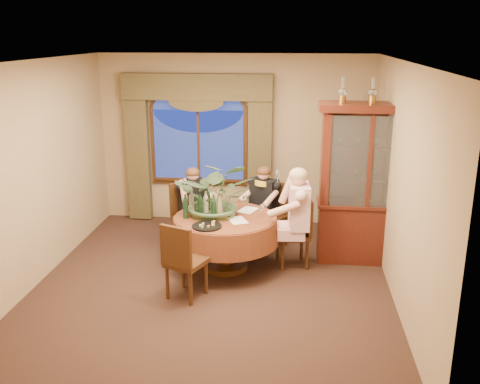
# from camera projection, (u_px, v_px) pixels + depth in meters

# --- Properties ---
(floor) EXTENTS (5.00, 5.00, 0.00)m
(floor) POSITION_uv_depth(u_px,v_px,m) (213.00, 284.00, 6.89)
(floor) COLOR black
(floor) RESTS_ON ground
(wall_back) EXTENTS (4.50, 0.00, 4.50)m
(wall_back) POSITION_uv_depth(u_px,v_px,m) (235.00, 140.00, 8.87)
(wall_back) COLOR #9C8059
(wall_back) RESTS_ON ground
(wall_right) EXTENTS (0.00, 5.00, 5.00)m
(wall_right) POSITION_uv_depth(u_px,v_px,m) (401.00, 185.00, 6.25)
(wall_right) COLOR #9C8059
(wall_right) RESTS_ON ground
(ceiling) EXTENTS (5.00, 5.00, 0.00)m
(ceiling) POSITION_uv_depth(u_px,v_px,m) (209.00, 61.00, 6.08)
(ceiling) COLOR white
(ceiling) RESTS_ON wall_back
(window) EXTENTS (1.62, 0.10, 1.32)m
(window) POSITION_uv_depth(u_px,v_px,m) (199.00, 146.00, 8.89)
(window) COLOR navy
(window) RESTS_ON wall_back
(arched_transom) EXTENTS (1.60, 0.06, 0.44)m
(arched_transom) POSITION_uv_depth(u_px,v_px,m) (198.00, 99.00, 8.67)
(arched_transom) COLOR navy
(arched_transom) RESTS_ON wall_back
(drapery_left) EXTENTS (0.38, 0.14, 2.32)m
(drapery_left) POSITION_uv_depth(u_px,v_px,m) (138.00, 152.00, 8.98)
(drapery_left) COLOR #433B21
(drapery_left) RESTS_ON floor
(drapery_right) EXTENTS (0.38, 0.14, 2.32)m
(drapery_right) POSITION_uv_depth(u_px,v_px,m) (260.00, 155.00, 8.77)
(drapery_right) COLOR #433B21
(drapery_right) RESTS_ON floor
(swag_valance) EXTENTS (2.45, 0.16, 0.42)m
(swag_valance) POSITION_uv_depth(u_px,v_px,m) (196.00, 87.00, 8.53)
(swag_valance) COLOR #433B21
(swag_valance) RESTS_ON wall_back
(dining_table) EXTENTS (1.61, 1.61, 0.75)m
(dining_table) POSITION_uv_depth(u_px,v_px,m) (225.00, 243.00, 7.26)
(dining_table) COLOR maroon
(dining_table) RESTS_ON floor
(china_cabinet) EXTENTS (1.38, 0.54, 2.22)m
(china_cabinet) POSITION_uv_depth(u_px,v_px,m) (366.00, 185.00, 7.33)
(china_cabinet) COLOR #3A120C
(china_cabinet) RESTS_ON floor
(oil_lamp_left) EXTENTS (0.11, 0.11, 0.34)m
(oil_lamp_left) POSITION_uv_depth(u_px,v_px,m) (343.00, 90.00, 7.00)
(oil_lamp_left) COLOR #A5722D
(oil_lamp_left) RESTS_ON china_cabinet
(oil_lamp_center) EXTENTS (0.11, 0.11, 0.34)m
(oil_lamp_center) POSITION_uv_depth(u_px,v_px,m) (373.00, 90.00, 6.96)
(oil_lamp_center) COLOR #A5722D
(oil_lamp_center) RESTS_ON china_cabinet
(oil_lamp_right) EXTENTS (0.11, 0.11, 0.34)m
(oil_lamp_right) POSITION_uv_depth(u_px,v_px,m) (403.00, 90.00, 6.92)
(oil_lamp_right) COLOR #A5722D
(oil_lamp_right) RESTS_ON china_cabinet
(chair_right) EXTENTS (0.50, 0.50, 0.96)m
(chair_right) POSITION_uv_depth(u_px,v_px,m) (293.00, 233.00, 7.32)
(chair_right) COLOR black
(chair_right) RESTS_ON floor
(chair_back_right) EXTENTS (0.58, 0.58, 0.96)m
(chair_back_right) POSITION_uv_depth(u_px,v_px,m) (270.00, 216.00, 7.99)
(chair_back_right) COLOR black
(chair_back_right) RESTS_ON floor
(chair_back) EXTENTS (0.59, 0.59, 0.96)m
(chair_back) POSITION_uv_depth(u_px,v_px,m) (190.00, 217.00, 7.97)
(chair_back) COLOR black
(chair_back) RESTS_ON floor
(chair_front_left) EXTENTS (0.55, 0.55, 0.96)m
(chair_front_left) POSITION_uv_depth(u_px,v_px,m) (186.00, 260.00, 6.45)
(chair_front_left) COLOR black
(chair_front_left) RESTS_ON floor
(person_pink) EXTENTS (0.51, 0.55, 1.43)m
(person_pink) POSITION_uv_depth(u_px,v_px,m) (299.00, 220.00, 7.14)
(person_pink) COLOR #D6A7AA
(person_pink) RESTS_ON floor
(person_back) EXTENTS (0.59, 0.58, 1.22)m
(person_back) POSITION_uv_depth(u_px,v_px,m) (193.00, 207.00, 8.00)
(person_back) COLOR black
(person_back) RESTS_ON floor
(person_scarf) EXTENTS (0.58, 0.56, 1.24)m
(person_scarf) POSITION_uv_depth(u_px,v_px,m) (264.00, 206.00, 8.01)
(person_scarf) COLOR black
(person_scarf) RESTS_ON floor
(stoneware_vase) EXTENTS (0.16, 0.16, 0.30)m
(stoneware_vase) POSITION_uv_depth(u_px,v_px,m) (217.00, 203.00, 7.22)
(stoneware_vase) COLOR tan
(stoneware_vase) RESTS_ON dining_table
(centerpiece_plant) EXTENTS (1.04, 1.16, 0.90)m
(centerpiece_plant) POSITION_uv_depth(u_px,v_px,m) (216.00, 167.00, 7.07)
(centerpiece_plant) COLOR #3D5534
(centerpiece_plant) RESTS_ON dining_table
(olive_bowl) EXTENTS (0.14, 0.14, 0.04)m
(olive_bowl) POSITION_uv_depth(u_px,v_px,m) (227.00, 217.00, 7.05)
(olive_bowl) COLOR #515A2A
(olive_bowl) RESTS_ON dining_table
(cheese_platter) EXTENTS (0.38, 0.38, 0.02)m
(cheese_platter) POSITION_uv_depth(u_px,v_px,m) (207.00, 226.00, 6.76)
(cheese_platter) COLOR black
(cheese_platter) RESTS_ON dining_table
(wine_bottle_0) EXTENTS (0.07, 0.07, 0.33)m
(wine_bottle_0) POSITION_uv_depth(u_px,v_px,m) (206.00, 203.00, 7.17)
(wine_bottle_0) COLOR tan
(wine_bottle_0) RESTS_ON dining_table
(wine_bottle_1) EXTENTS (0.07, 0.07, 0.33)m
(wine_bottle_1) POSITION_uv_depth(u_px,v_px,m) (192.00, 202.00, 7.24)
(wine_bottle_1) COLOR tan
(wine_bottle_1) RESTS_ON dining_table
(wine_bottle_2) EXTENTS (0.07, 0.07, 0.33)m
(wine_bottle_2) POSITION_uv_depth(u_px,v_px,m) (214.00, 207.00, 7.02)
(wine_bottle_2) COLOR black
(wine_bottle_2) RESTS_ON dining_table
(wine_bottle_3) EXTENTS (0.07, 0.07, 0.33)m
(wine_bottle_3) POSITION_uv_depth(u_px,v_px,m) (200.00, 204.00, 7.13)
(wine_bottle_3) COLOR black
(wine_bottle_3) RESTS_ON dining_table
(wine_bottle_4) EXTENTS (0.07, 0.07, 0.33)m
(wine_bottle_4) POSITION_uv_depth(u_px,v_px,m) (208.00, 200.00, 7.32)
(wine_bottle_4) COLOR black
(wine_bottle_4) RESTS_ON dining_table
(wine_bottle_5) EXTENTS (0.07, 0.07, 0.33)m
(wine_bottle_5) POSITION_uv_depth(u_px,v_px,m) (185.00, 206.00, 7.05)
(wine_bottle_5) COLOR black
(wine_bottle_5) RESTS_ON dining_table
(tasting_paper_0) EXTENTS (0.32, 0.36, 0.00)m
(tasting_paper_0) POSITION_uv_depth(u_px,v_px,m) (238.00, 220.00, 7.00)
(tasting_paper_0) COLOR white
(tasting_paper_0) RESTS_ON dining_table
(tasting_paper_1) EXTENTS (0.31, 0.36, 0.00)m
(tasting_paper_1) POSITION_uv_depth(u_px,v_px,m) (248.00, 210.00, 7.40)
(tasting_paper_1) COLOR white
(tasting_paper_1) RESTS_ON dining_table
(wine_glass_person_pink) EXTENTS (0.07, 0.07, 0.18)m
(wine_glass_person_pink) POSITION_uv_depth(u_px,v_px,m) (262.00, 210.00, 7.11)
(wine_glass_person_pink) COLOR silver
(wine_glass_person_pink) RESTS_ON dining_table
(wine_glass_person_back) EXTENTS (0.07, 0.07, 0.18)m
(wine_glass_person_back) POSITION_uv_depth(u_px,v_px,m) (208.00, 201.00, 7.53)
(wine_glass_person_back) COLOR silver
(wine_glass_person_back) RESTS_ON dining_table
(wine_glass_person_scarf) EXTENTS (0.07, 0.07, 0.18)m
(wine_glass_person_scarf) POSITION_uv_depth(u_px,v_px,m) (245.00, 201.00, 7.52)
(wine_glass_person_scarf) COLOR silver
(wine_glass_person_scarf) RESTS_ON dining_table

